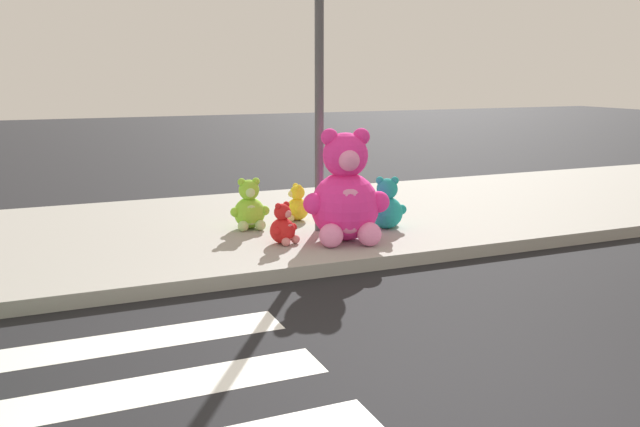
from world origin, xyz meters
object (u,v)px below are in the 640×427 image
(sign_pole, at_px, (319,93))
(plush_teal, at_px, (387,207))
(plush_yellow, at_px, (296,206))
(plush_red, at_px, (283,227))
(plush_pink_large, at_px, (346,197))
(plush_lime, at_px, (250,208))

(sign_pole, bearing_deg, plush_teal, -13.78)
(sign_pole, distance_m, plush_yellow, 1.64)
(plush_yellow, bearing_deg, plush_teal, -44.46)
(plush_yellow, bearing_deg, sign_pole, -85.74)
(plush_red, bearing_deg, plush_yellow, 62.02)
(plush_pink_large, height_order, plush_teal, plush_pink_large)
(sign_pole, relative_size, plush_yellow, 6.48)
(plush_yellow, xyz_separation_m, plush_lime, (-0.72, -0.22, 0.06))
(plush_pink_large, xyz_separation_m, plush_red, (-0.72, 0.15, -0.33))
(plush_teal, bearing_deg, plush_lime, 157.78)
(plush_yellow, height_order, plush_lime, plush_lime)
(sign_pole, bearing_deg, plush_yellow, 94.26)
(plush_pink_large, relative_size, plush_lime, 2.04)
(sign_pole, xyz_separation_m, plush_lime, (-0.77, 0.45, -1.44))
(sign_pole, bearing_deg, plush_red, -145.64)
(plush_lime, bearing_deg, sign_pole, -30.42)
(plush_yellow, relative_size, plush_lime, 0.76)
(plush_lime, bearing_deg, plush_pink_large, -50.62)
(plush_yellow, relative_size, plush_teal, 0.74)
(sign_pole, distance_m, plush_red, 1.69)
(sign_pole, bearing_deg, plush_pink_large, -81.82)
(plush_pink_large, distance_m, plush_yellow, 1.31)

